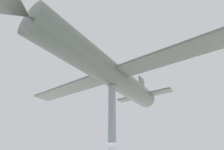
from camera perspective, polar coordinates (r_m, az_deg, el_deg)
The scene contains 2 objects.
support_pylon_central at distance 10.64m, azimuth 0.00°, elevation -20.36°, with size 0.55×0.55×6.50m.
suspended_airplane at distance 11.81m, azimuth -0.76°, elevation 0.58°, with size 19.21×15.40×3.33m.
Camera 1 is at (-7.11, 7.76, 1.70)m, focal length 24.00 mm.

